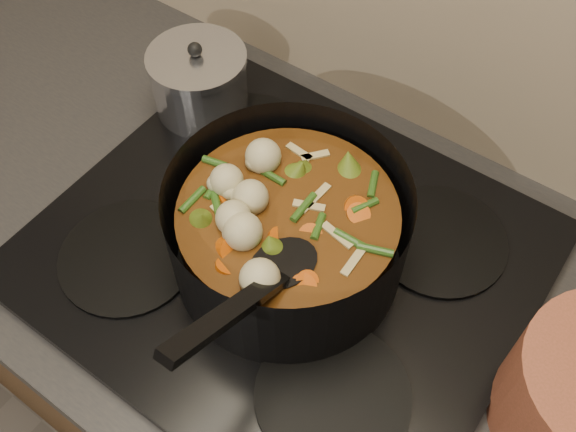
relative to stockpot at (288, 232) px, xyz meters
The scene contains 4 objects.
counter 0.54m from the stockpot, 137.79° to the left, with size 2.64×0.64×0.91m.
stovetop 0.08m from the stockpot, 137.79° to the left, with size 0.62×0.54×0.03m.
stockpot is the anchor object (origin of this frame).
saucepan 0.32m from the stockpot, 150.38° to the left, with size 0.15×0.15×0.12m.
Camera 1 is at (0.27, 1.56, 1.64)m, focal length 40.00 mm.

